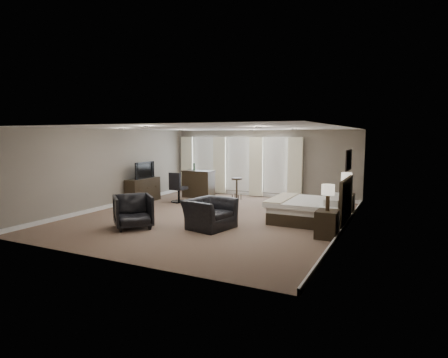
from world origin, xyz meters
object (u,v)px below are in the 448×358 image
at_px(armchair_far, 133,210).
at_px(desk_chair, 179,187).
at_px(lamp_far, 346,183).
at_px(armchair_near, 210,209).
at_px(tv, 143,176).
at_px(lamp_near, 328,198).
at_px(dresser, 143,190).
at_px(bar_stool_right, 237,189).
at_px(bar_counter, 199,184).
at_px(bed, 305,199).
at_px(nightstand_far, 346,204).
at_px(nightstand_near, 327,224).
at_px(bar_stool_left, 206,188).

bearing_deg(armchair_far, desk_chair, 57.52).
xyz_separation_m(lamp_far, armchair_near, (-2.91, -3.30, -0.45)).
bearing_deg(tv, armchair_near, -120.41).
xyz_separation_m(lamp_near, dresser, (-6.92, 1.95, -0.53)).
bearing_deg(bar_stool_right, armchair_far, -97.58).
xyz_separation_m(bar_counter, desk_chair, (-0.09, -1.26, 0.02)).
distance_m(lamp_far, tv, 6.98).
distance_m(bed, armchair_far, 4.68).
bearing_deg(dresser, lamp_near, -15.76).
distance_m(lamp_near, armchair_near, 2.97).
height_order(nightstand_far, desk_chair, desk_chair).
xyz_separation_m(armchair_near, desk_chair, (-2.78, 2.82, 0.03)).
bearing_deg(dresser, nightstand_near, -15.76).
relative_size(nightstand_near, armchair_near, 0.55).
bearing_deg(nightstand_far, nightstand_near, -90.00).
distance_m(armchair_far, desk_chair, 3.81).
distance_m(nightstand_far, tv, 7.01).
height_order(armchair_far, bar_stool_left, armchair_far).
relative_size(nightstand_far, desk_chair, 0.58).
xyz_separation_m(lamp_near, armchair_near, (-2.91, -0.40, -0.44)).
bearing_deg(nightstand_near, nightstand_far, 90.00).
relative_size(bed, lamp_near, 3.24).
bearing_deg(lamp_near, tv, 164.24).
bearing_deg(lamp_near, nightstand_near, 0.00).
height_order(lamp_far, bar_stool_right, lamp_far).
height_order(nightstand_near, dresser, dresser).
relative_size(tv, bar_stool_right, 1.25).
xyz_separation_m(dresser, bar_counter, (1.32, 1.73, 0.10)).
distance_m(nightstand_near, lamp_near, 0.63).
distance_m(bed, lamp_far, 1.73).
height_order(armchair_near, armchair_far, armchair_near).
bearing_deg(desk_chair, nightstand_near, 160.15).
distance_m(dresser, armchair_near, 4.65).
bearing_deg(tv, bed, -94.77).
distance_m(bar_counter, bar_stool_right, 1.58).
relative_size(bed, nightstand_far, 3.13).
height_order(bed, nightstand_near, bed).
height_order(nightstand_far, armchair_far, armchair_far).
relative_size(tv, bar_stool_left, 1.41).
relative_size(dresser, desk_chair, 1.35).
bearing_deg(bar_counter, desk_chair, -93.97).
relative_size(bed, bar_stool_left, 2.72).
distance_m(lamp_near, tv, 7.19).
bearing_deg(bar_stool_left, bed, -28.45).
bearing_deg(nightstand_far, bed, -121.54).
xyz_separation_m(bed, bar_stool_left, (-4.50, 2.44, -0.27)).
bearing_deg(lamp_near, bar_stool_right, 136.73).
bearing_deg(armchair_near, bar_counter, 45.66).
relative_size(bed, tv, 1.92).
bearing_deg(tv, lamp_near, -105.76).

